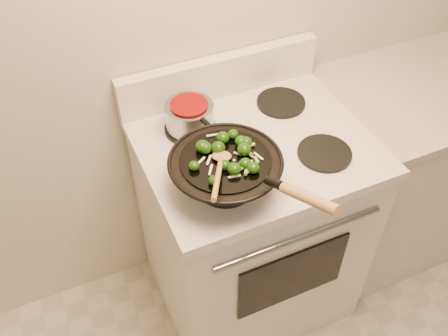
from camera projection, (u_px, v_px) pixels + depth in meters
name	position (u px, v px, depth m)	size (l,w,h in m)	color
stove	(250.00, 224.00, 2.02)	(0.78, 0.67, 1.08)	white
counter_unit	(409.00, 164.00, 2.29)	(0.85, 0.62, 0.91)	silver
wok	(226.00, 171.00, 1.50)	(0.35, 0.56, 0.23)	black
stirfry	(228.00, 153.00, 1.47)	(0.22, 0.22, 0.04)	#153A09
wooden_spoon	(220.00, 168.00, 1.40)	(0.16, 0.25, 0.09)	#AE7B44
saucepan	(190.00, 116.00, 1.70)	(0.17, 0.27, 0.10)	gray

